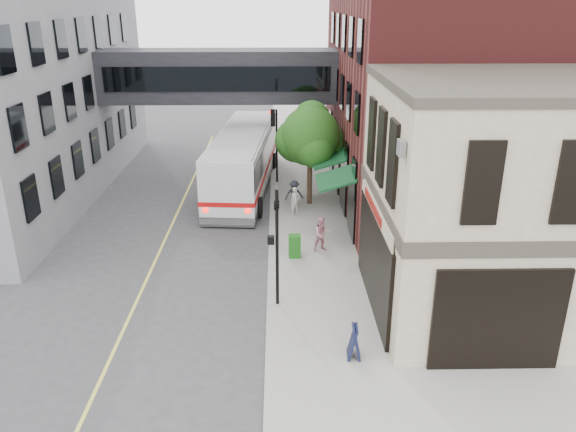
{
  "coord_description": "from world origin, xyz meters",
  "views": [
    {
      "loc": [
        0.43,
        -16.42,
        10.84
      ],
      "look_at": [
        0.81,
        3.01,
        3.27
      ],
      "focal_mm": 35.0,
      "sensor_mm": 36.0,
      "label": 1
    }
  ],
  "objects_px": {
    "sandwich_board": "(354,342)",
    "pedestrian_b": "(322,234)",
    "bus": "(244,158)",
    "pedestrian_c": "(294,195)",
    "newspaper_box": "(295,246)",
    "pedestrian_a": "(295,201)"
  },
  "relations": [
    {
      "from": "pedestrian_a",
      "to": "newspaper_box",
      "type": "relative_size",
      "value": 1.48
    },
    {
      "from": "bus",
      "to": "pedestrian_a",
      "type": "relative_size",
      "value": 8.63
    },
    {
      "from": "bus",
      "to": "pedestrian_c",
      "type": "relative_size",
      "value": 8.28
    },
    {
      "from": "pedestrian_c",
      "to": "bus",
      "type": "bearing_deg",
      "value": 117.65
    },
    {
      "from": "pedestrian_c",
      "to": "sandwich_board",
      "type": "xyz_separation_m",
      "value": [
        1.5,
        -13.58,
        -0.24
      ]
    },
    {
      "from": "bus",
      "to": "pedestrian_c",
      "type": "height_order",
      "value": "bus"
    },
    {
      "from": "pedestrian_b",
      "to": "sandwich_board",
      "type": "height_order",
      "value": "pedestrian_b"
    },
    {
      "from": "bus",
      "to": "newspaper_box",
      "type": "bearing_deg",
      "value": -74.6
    },
    {
      "from": "bus",
      "to": "pedestrian_b",
      "type": "xyz_separation_m",
      "value": [
        4.01,
        -9.34,
        -0.99
      ]
    },
    {
      "from": "bus",
      "to": "pedestrian_a",
      "type": "height_order",
      "value": "bus"
    },
    {
      "from": "newspaper_box",
      "to": "pedestrian_a",
      "type": "bearing_deg",
      "value": 85.01
    },
    {
      "from": "pedestrian_b",
      "to": "newspaper_box",
      "type": "bearing_deg",
      "value": -167.37
    },
    {
      "from": "pedestrian_a",
      "to": "pedestrian_b",
      "type": "relative_size",
      "value": 0.95
    },
    {
      "from": "pedestrian_c",
      "to": "sandwich_board",
      "type": "bearing_deg",
      "value": -93.0
    },
    {
      "from": "newspaper_box",
      "to": "sandwich_board",
      "type": "distance_m",
      "value": 7.65
    },
    {
      "from": "bus",
      "to": "pedestrian_b",
      "type": "distance_m",
      "value": 10.22
    },
    {
      "from": "pedestrian_b",
      "to": "sandwich_board",
      "type": "relative_size",
      "value": 1.46
    },
    {
      "from": "newspaper_box",
      "to": "sandwich_board",
      "type": "height_order",
      "value": "sandwich_board"
    },
    {
      "from": "pedestrian_c",
      "to": "pedestrian_b",
      "type": "bearing_deg",
      "value": -87.99
    },
    {
      "from": "sandwich_board",
      "to": "pedestrian_b",
      "type": "bearing_deg",
      "value": 96.88
    },
    {
      "from": "pedestrian_a",
      "to": "pedestrian_b",
      "type": "height_order",
      "value": "pedestrian_b"
    },
    {
      "from": "pedestrian_b",
      "to": "newspaper_box",
      "type": "distance_m",
      "value": 1.44
    }
  ]
}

